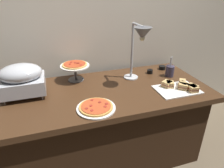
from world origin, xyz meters
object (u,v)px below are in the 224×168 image
object	(u,v)px
sandwich_platter	(180,87)
pizza_plate_center	(75,67)
chafing_dish	(22,79)
sauce_cup_far	(150,71)
heat_lamp	(140,40)
utensil_holder	(170,71)
sauce_cup_near	(162,67)
pizza_plate_front	(96,107)

from	to	relation	value
sandwich_platter	pizza_plate_center	bearing A→B (deg)	150.71
chafing_dish	sandwich_platter	bearing A→B (deg)	-13.00
chafing_dish	sauce_cup_far	size ratio (longest dim) A/B	5.98
heat_lamp	sandwich_platter	size ratio (longest dim) A/B	1.45
heat_lamp	utensil_holder	distance (m)	0.53
heat_lamp	sauce_cup_near	bearing A→B (deg)	32.25
chafing_dish	utensil_holder	bearing A→B (deg)	-0.79
pizza_plate_front	utensil_holder	distance (m)	0.92
chafing_dish	heat_lamp	world-z (taller)	heat_lamp
sauce_cup_near	utensil_holder	xyz separation A→B (m)	(-0.03, -0.18, 0.04)
pizza_plate_front	sauce_cup_far	xyz separation A→B (m)	(0.69, 0.48, 0.01)
sauce_cup_far	chafing_dish	bearing A→B (deg)	-175.11
heat_lamp	pizza_plate_center	size ratio (longest dim) A/B	1.97
pizza_plate_front	heat_lamp	bearing A→B (deg)	31.54
chafing_dish	pizza_plate_front	world-z (taller)	chafing_dish
sandwich_platter	sauce_cup_near	world-z (taller)	sandwich_platter
pizza_plate_front	pizza_plate_center	bearing A→B (deg)	97.13
sauce_cup_far	utensil_holder	xyz separation A→B (m)	(0.15, -0.12, 0.04)
sauce_cup_far	pizza_plate_front	bearing A→B (deg)	-145.20
pizza_plate_center	sauce_cup_far	bearing A→B (deg)	-5.39
pizza_plate_front	sauce_cup_near	bearing A→B (deg)	31.88
pizza_plate_front	pizza_plate_center	distance (m)	0.57
heat_lamp	sauce_cup_far	distance (m)	0.50
pizza_plate_center	utensil_holder	xyz separation A→B (m)	(0.92, -0.19, -0.08)
pizza_plate_center	sauce_cup_far	world-z (taller)	pizza_plate_center
pizza_plate_center	sandwich_platter	size ratio (longest dim) A/B	0.74
heat_lamp	pizza_plate_front	bearing A→B (deg)	-148.46
sandwich_platter	sauce_cup_near	distance (m)	0.47
pizza_plate_center	utensil_holder	world-z (taller)	utensil_holder
sauce_cup_far	utensil_holder	world-z (taller)	utensil_holder
pizza_plate_center	sauce_cup_far	size ratio (longest dim) A/B	4.71
chafing_dish	sandwich_platter	xyz separation A→B (m)	(1.30, -0.30, -0.13)
heat_lamp	sauce_cup_near	distance (m)	0.63
chafing_dish	heat_lamp	bearing A→B (deg)	-5.48
pizza_plate_front	utensil_holder	world-z (taller)	utensil_holder
pizza_plate_center	sauce_cup_near	xyz separation A→B (m)	(0.94, -0.01, -0.12)
chafing_dish	sauce_cup_near	xyz separation A→B (m)	(1.39, 0.17, -0.13)
pizza_plate_center	sauce_cup_far	xyz separation A→B (m)	(0.76, -0.07, -0.12)
sauce_cup_near	pizza_plate_front	bearing A→B (deg)	-148.12
sandwich_platter	sauce_cup_far	xyz separation A→B (m)	(-0.09, 0.40, -0.00)
chafing_dish	utensil_holder	xyz separation A→B (m)	(1.37, -0.02, -0.10)
pizza_plate_center	sandwich_platter	xyz separation A→B (m)	(0.85, -0.48, -0.11)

